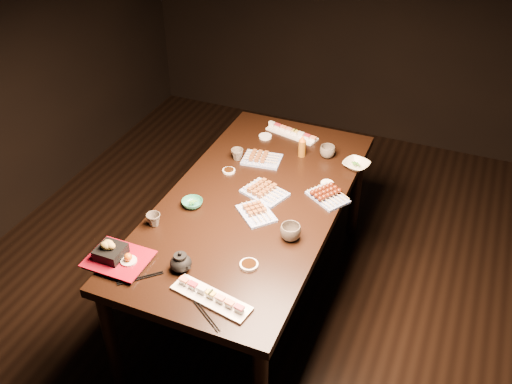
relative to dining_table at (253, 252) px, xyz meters
The scene contains 23 objects.
ground 0.49m from the dining_table, 58.06° to the right, with size 5.00×5.00×0.00m, color black.
dining_table is the anchor object (origin of this frame).
sushi_platter_near 0.84m from the dining_table, 81.11° to the right, with size 0.38×0.10×0.05m, color white, non-canonical shape.
sushi_platter_far 0.83m from the dining_table, 92.97° to the left, with size 0.34×0.10×0.04m, color white, non-canonical shape.
yakitori_plate_center 0.41m from the dining_table, 62.25° to the left, with size 0.23×0.17×0.06m, color #828EB6, non-canonical shape.
yakitori_plate_right 0.42m from the dining_table, 58.04° to the right, with size 0.21×0.15×0.05m, color #828EB6, non-canonical shape.
yakitori_plate_left 0.56m from the dining_table, 104.67° to the left, with size 0.22×0.16×0.06m, color #828EB6, non-canonical shape.
tsukune_plate 0.57m from the dining_table, 25.06° to the left, with size 0.21×0.15×0.05m, color #828EB6, non-canonical shape.
edamame_bowl_green 0.51m from the dining_table, 148.40° to the right, with size 0.11×0.11×0.03m, color #297E5D.
edamame_bowl_cream 0.78m from the dining_table, 50.43° to the left, with size 0.15×0.15×0.04m, color beige.
tempura_tray 0.89m from the dining_table, 119.58° to the right, with size 0.29×0.23×0.10m, color black, non-canonical shape.
teacup_near_left 0.67m from the dining_table, 134.47° to the right, with size 0.07×0.07×0.07m, color #4C433A.
teacup_mid_right 0.55m from the dining_table, 36.72° to the right, with size 0.10×0.10×0.08m, color #4C433A.
teacup_far_left 0.58m from the dining_table, 125.31° to the left, with size 0.07×0.07×0.07m, color #4C433A.
teacup_far_right 0.74m from the dining_table, 66.88° to the left, with size 0.09×0.09×0.07m, color #4C433A.
teapot 0.75m from the dining_table, 98.84° to the right, with size 0.12×0.12×0.10m, color black, non-canonical shape.
condiment_bottle 0.69m from the dining_table, 79.23° to the left, with size 0.04×0.04×0.14m, color brown.
sauce_dish_west 0.49m from the dining_table, 139.22° to the left, with size 0.07×0.07×0.01m, color white.
sauce_dish_east 0.58m from the dining_table, 42.07° to the left, with size 0.07×0.07×0.01m, color white.
sauce_dish_se 0.64m from the dining_table, 68.93° to the right, with size 0.09×0.09×0.02m, color white.
sauce_dish_nw 0.76m from the dining_table, 105.88° to the left, with size 0.08×0.08×0.01m, color white.
chopsticks_near 0.86m from the dining_table, 107.72° to the right, with size 0.21×0.02×0.01m, color black, non-canonical shape.
chopsticks_se 0.92m from the dining_table, 80.44° to the right, with size 0.20×0.02×0.01m, color black, non-canonical shape.
Camera 1 is at (0.79, -1.98, 2.57)m, focal length 40.00 mm.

